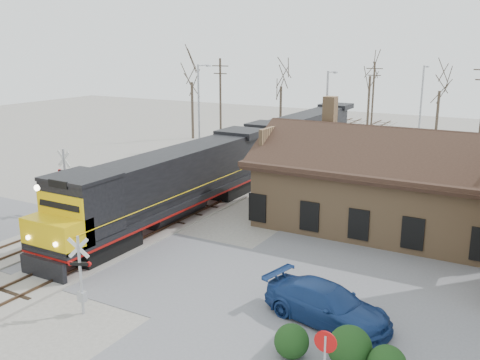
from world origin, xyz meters
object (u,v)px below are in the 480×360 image
object	(u,v)px
locomotive_lead	(167,185)
parked_car	(327,305)
depot	(379,189)
locomotive_trailing	(301,136)

from	to	relation	value
locomotive_lead	parked_car	distance (m)	15.39
locomotive_lead	depot	bearing A→B (deg)	26.77
locomotive_lead	parked_car	size ratio (longest dim) A/B	3.85
locomotive_trailing	parked_car	xyz separation A→B (m)	(13.55, -28.80, -1.69)
depot	locomotive_trailing	distance (m)	19.72
depot	locomotive_trailing	bearing A→B (deg)	127.45
depot	locomotive_lead	size ratio (longest dim) A/B	0.71
depot	locomotive_trailing	xyz separation A→B (m)	(-11.99, 15.65, 0.09)
depot	parked_car	size ratio (longest dim) A/B	2.73
locomotive_lead	locomotive_trailing	bearing A→B (deg)	90.00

